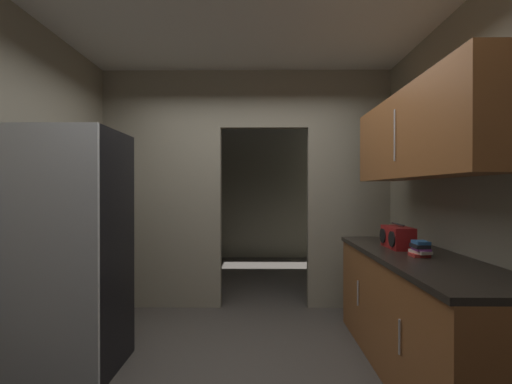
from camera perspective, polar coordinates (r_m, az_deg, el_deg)
ground at (r=2.99m, az=-2.77°, el=-27.28°), size 20.00×20.00×0.00m
kitchen_overhead_slab at (r=3.45m, az=-2.28°, el=24.92°), size 3.78×7.21×0.06m
kitchen_partition at (r=4.26m, az=-2.40°, el=1.80°), size 3.38×0.12×2.79m
adjoining_room_shell at (r=6.37m, az=-0.86°, el=0.40°), size 3.38×3.18×2.79m
refrigerator at (r=3.12m, az=-27.37°, el=-8.35°), size 0.73×0.72×1.84m
lower_cabinet_run at (r=3.10m, az=24.44°, el=-17.30°), size 0.67×2.14×0.90m
upper_cabinet_counterside at (r=2.98m, az=24.50°, el=8.24°), size 0.36×1.93×0.65m
boombox at (r=3.27m, az=21.61°, el=-6.71°), size 0.18×0.36×0.21m
book_stack at (r=2.93m, az=24.69°, el=-8.25°), size 0.13×0.17×0.11m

